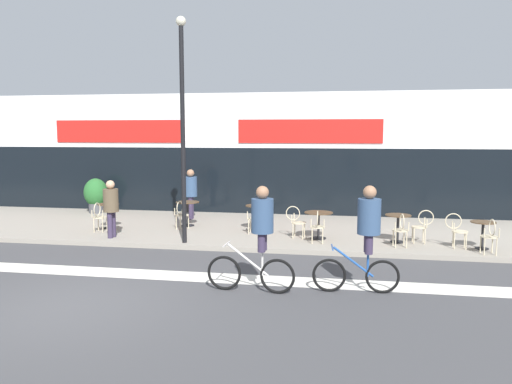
# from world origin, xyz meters

# --- Properties ---
(ground_plane) EXTENTS (120.00, 120.00, 0.00)m
(ground_plane) POSITION_xyz_m (0.00, 0.00, 0.00)
(ground_plane) COLOR #424244
(sidewalk_slab) EXTENTS (40.00, 5.50, 0.12)m
(sidewalk_slab) POSITION_xyz_m (0.00, 7.25, 0.06)
(sidewalk_slab) COLOR gray
(sidewalk_slab) RESTS_ON ground
(storefront_facade) EXTENTS (40.00, 4.06, 4.50)m
(storefront_facade) POSITION_xyz_m (0.00, 11.96, 2.25)
(storefront_facade) COLOR silver
(storefront_facade) RESTS_ON ground
(bike_lane_stripe) EXTENTS (36.00, 0.70, 0.01)m
(bike_lane_stripe) POSITION_xyz_m (0.00, 2.17, 0.00)
(bike_lane_stripe) COLOR silver
(bike_lane_stripe) RESTS_ON ground
(bistro_table_0) EXTENTS (0.65, 0.65, 0.77)m
(bistro_table_0) POSITION_xyz_m (-2.36, 6.41, 0.66)
(bistro_table_0) COLOR black
(bistro_table_0) RESTS_ON sidewalk_slab
(bistro_table_1) EXTENTS (0.74, 0.74, 0.78)m
(bistro_table_1) POSITION_xyz_m (-0.06, 7.20, 0.68)
(bistro_table_1) COLOR black
(bistro_table_1) RESTS_ON sidewalk_slab
(bistro_table_2) EXTENTS (0.72, 0.72, 0.76)m
(bistro_table_2) POSITION_xyz_m (2.24, 6.92, 0.66)
(bistro_table_2) COLOR black
(bistro_table_2) RESTS_ON sidewalk_slab
(bistro_table_3) EXTENTS (0.80, 0.80, 0.75)m
(bistro_table_3) POSITION_xyz_m (4.13, 5.97, 0.66)
(bistro_table_3) COLOR black
(bistro_table_3) RESTS_ON sidewalk_slab
(bistro_table_4) EXTENTS (0.69, 0.69, 0.75)m
(bistro_table_4) POSITION_xyz_m (6.27, 5.86, 0.66)
(bistro_table_4) COLOR black
(bistro_table_4) RESTS_ON sidewalk_slab
(bistro_table_5) EXTENTS (0.62, 0.62, 0.71)m
(bistro_table_5) POSITION_xyz_m (8.31, 5.41, 0.62)
(bistro_table_5) COLOR black
(bistro_table_5) RESTS_ON sidewalk_slab
(cafe_chair_0_near) EXTENTS (0.40, 0.58, 0.90)m
(cafe_chair_0_near) POSITION_xyz_m (-2.36, 5.78, 0.64)
(cafe_chair_0_near) COLOR beige
(cafe_chair_0_near) RESTS_ON sidewalk_slab
(cafe_chair_1_near) EXTENTS (0.45, 0.60, 0.90)m
(cafe_chair_1_near) POSITION_xyz_m (-0.07, 6.57, 0.64)
(cafe_chair_1_near) COLOR beige
(cafe_chair_1_near) RESTS_ON sidewalk_slab
(cafe_chair_2_near) EXTENTS (0.40, 0.58, 0.90)m
(cafe_chair_2_near) POSITION_xyz_m (2.24, 6.30, 0.64)
(cafe_chair_2_near) COLOR beige
(cafe_chair_2_near) RESTS_ON sidewalk_slab
(cafe_chair_3_near) EXTENTS (0.41, 0.58, 0.90)m
(cafe_chair_3_near) POSITION_xyz_m (4.13, 5.34, 0.64)
(cafe_chair_3_near) COLOR beige
(cafe_chair_3_near) RESTS_ON sidewalk_slab
(cafe_chair_3_side) EXTENTS (0.59, 0.44, 0.90)m
(cafe_chair_3_side) POSITION_xyz_m (3.51, 5.98, 0.64)
(cafe_chair_3_side) COLOR beige
(cafe_chair_3_side) RESTS_ON sidewalk_slab
(cafe_chair_4_near) EXTENTS (0.45, 0.60, 0.90)m
(cafe_chair_4_near) POSITION_xyz_m (6.28, 5.24, 0.64)
(cafe_chair_4_near) COLOR beige
(cafe_chair_4_near) RESTS_ON sidewalk_slab
(cafe_chair_4_side) EXTENTS (0.58, 0.40, 0.90)m
(cafe_chair_4_side) POSITION_xyz_m (6.89, 5.86, 0.64)
(cafe_chair_4_side) COLOR beige
(cafe_chair_4_side) RESTS_ON sidewalk_slab
(cafe_chair_5_near) EXTENTS (0.42, 0.59, 0.90)m
(cafe_chair_5_near) POSITION_xyz_m (8.32, 4.79, 0.64)
(cafe_chair_5_near) COLOR beige
(cafe_chair_5_near) RESTS_ON sidewalk_slab
(cafe_chair_5_side) EXTENTS (0.59, 0.44, 0.90)m
(cafe_chair_5_side) POSITION_xyz_m (7.69, 5.42, 0.64)
(cafe_chair_5_side) COLOR beige
(cafe_chair_5_side) RESTS_ON sidewalk_slab
(planter_pot) EXTENTS (0.86, 0.86, 1.27)m
(planter_pot) POSITION_xyz_m (-4.20, 9.16, 0.81)
(planter_pot) COLOR #4C4C51
(planter_pot) RESTS_ON sidewalk_slab
(lamp_post) EXTENTS (0.26, 0.26, 5.92)m
(lamp_post) POSITION_xyz_m (0.59, 4.84, 3.49)
(lamp_post) COLOR black
(lamp_post) RESTS_ON sidewalk_slab
(cyclist_0) EXTENTS (1.67, 0.52, 2.08)m
(cyclist_0) POSITION_xyz_m (5.22, 1.69, 1.23)
(cyclist_0) COLOR black
(cyclist_0) RESTS_ON ground
(cyclist_2) EXTENTS (1.74, 0.50, 2.08)m
(cyclist_2) POSITION_xyz_m (3.21, 1.38, 1.19)
(cyclist_2) COLOR black
(cyclist_2) RESTS_ON ground
(pedestrian_near_end) EXTENTS (0.47, 0.47, 1.71)m
(pedestrian_near_end) POSITION_xyz_m (-0.35, 8.49, 1.13)
(pedestrian_near_end) COLOR #382D47
(pedestrian_near_end) RESTS_ON sidewalk_slab
(pedestrian_far_end) EXTENTS (0.47, 0.47, 1.63)m
(pedestrian_far_end) POSITION_xyz_m (-1.64, 5.12, 1.09)
(pedestrian_far_end) COLOR #382D47
(pedestrian_far_end) RESTS_ON sidewalk_slab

